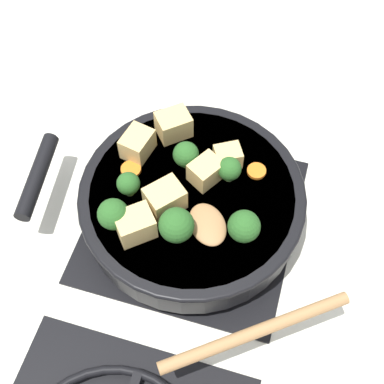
% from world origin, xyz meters
% --- Properties ---
extents(ground_plane, '(2.40, 2.40, 0.00)m').
position_xyz_m(ground_plane, '(0.00, 0.00, 0.00)').
color(ground_plane, silver).
extents(front_burner_grate, '(0.31, 0.31, 0.03)m').
position_xyz_m(front_burner_grate, '(0.00, 0.00, 0.01)').
color(front_burner_grate, black).
rests_on(front_burner_grate, ground_plane).
extents(skillet_pan, '(0.41, 0.33, 0.06)m').
position_xyz_m(skillet_pan, '(0.00, 0.00, 0.06)').
color(skillet_pan, black).
rests_on(skillet_pan, front_burner_grate).
extents(wooden_spoon, '(0.24, 0.25, 0.02)m').
position_xyz_m(wooden_spoon, '(-0.09, 0.12, 0.09)').
color(wooden_spoon, '#A87A4C').
rests_on(wooden_spoon, skillet_pan).
extents(tofu_cube_center_large, '(0.05, 0.06, 0.03)m').
position_xyz_m(tofu_cube_center_large, '(-0.01, -0.03, 0.10)').
color(tofu_cube_center_large, '#DBB770').
rests_on(tofu_cube_center_large, skillet_pan).
extents(tofu_cube_near_handle, '(0.05, 0.05, 0.04)m').
position_xyz_m(tofu_cube_near_handle, '(0.10, -0.05, 0.10)').
color(tofu_cube_near_handle, '#DBB770').
rests_on(tofu_cube_near_handle, skillet_pan).
extents(tofu_cube_east_chunk, '(0.05, 0.04, 0.03)m').
position_xyz_m(tofu_cube_east_chunk, '(-0.04, -0.06, 0.10)').
color(tofu_cube_east_chunk, '#DBB770').
rests_on(tofu_cube_east_chunk, skillet_pan).
extents(tofu_cube_west_chunk, '(0.06, 0.06, 0.04)m').
position_xyz_m(tofu_cube_west_chunk, '(0.06, -0.09, 0.10)').
color(tofu_cube_west_chunk, '#DBB770').
rests_on(tofu_cube_west_chunk, skillet_pan).
extents(tofu_cube_back_piece, '(0.06, 0.06, 0.04)m').
position_xyz_m(tofu_cube_back_piece, '(0.05, 0.08, 0.10)').
color(tofu_cube_back_piece, '#DBB770').
rests_on(tofu_cube_back_piece, skillet_pan).
extents(tofu_cube_front_piece, '(0.06, 0.06, 0.04)m').
position_xyz_m(tofu_cube_front_piece, '(0.03, 0.03, 0.10)').
color(tofu_cube_front_piece, '#DBB770').
rests_on(tofu_cube_front_piece, skillet_pan).
extents(broccoli_floret_near_spoon, '(0.03, 0.03, 0.04)m').
position_xyz_m(broccoli_floret_near_spoon, '(-0.04, -0.04, 0.11)').
color(broccoli_floret_near_spoon, '#709956').
rests_on(broccoli_floret_near_spoon, skillet_pan).
extents(broccoli_floret_center_top, '(0.04, 0.04, 0.05)m').
position_xyz_m(broccoli_floret_center_top, '(-0.08, 0.05, 0.11)').
color(broccoli_floret_center_top, '#709956').
rests_on(broccoli_floret_center_top, skillet_pan).
extents(broccoli_floret_east_rim, '(0.04, 0.04, 0.05)m').
position_xyz_m(broccoli_floret_east_rim, '(0.09, 0.08, 0.11)').
color(broccoli_floret_east_rim, '#709956').
rests_on(broccoli_floret_east_rim, skillet_pan).
extents(broccoli_floret_west_rim, '(0.04, 0.04, 0.04)m').
position_xyz_m(broccoli_floret_west_rim, '(0.02, -0.04, 0.11)').
color(broccoli_floret_west_rim, '#709956').
rests_on(broccoli_floret_west_rim, skillet_pan).
extents(broccoli_floret_north_edge, '(0.03, 0.03, 0.04)m').
position_xyz_m(broccoli_floret_north_edge, '(0.08, 0.03, 0.11)').
color(broccoli_floret_north_edge, '#709956').
rests_on(broccoli_floret_north_edge, skillet_pan).
extents(broccoli_floret_south_cluster, '(0.05, 0.05, 0.05)m').
position_xyz_m(broccoli_floret_south_cluster, '(-0.00, 0.07, 0.11)').
color(broccoli_floret_south_cluster, '#709956').
rests_on(broccoli_floret_south_cluster, skillet_pan).
extents(carrot_slice_orange_thin, '(0.03, 0.03, 0.01)m').
position_xyz_m(carrot_slice_orange_thin, '(0.10, -0.01, 0.09)').
color(carrot_slice_orange_thin, orange).
rests_on(carrot_slice_orange_thin, skillet_pan).
extents(carrot_slice_near_center, '(0.03, 0.03, 0.01)m').
position_xyz_m(carrot_slice_near_center, '(-0.08, -0.06, 0.09)').
color(carrot_slice_near_center, orange).
rests_on(carrot_slice_near_center, skillet_pan).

